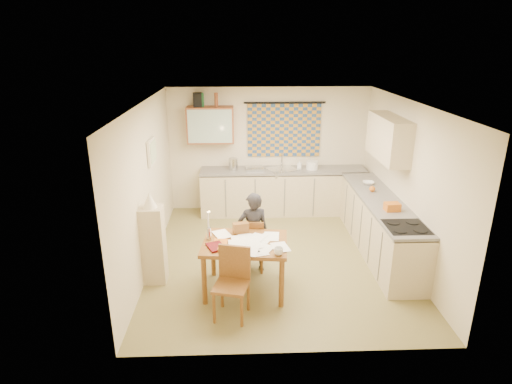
{
  "coord_description": "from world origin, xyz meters",
  "views": [
    {
      "loc": [
        -0.59,
        -6.19,
        3.35
      ],
      "look_at": [
        -0.34,
        0.2,
        1.07
      ],
      "focal_mm": 30.0,
      "sensor_mm": 36.0,
      "label": 1
    }
  ],
  "objects_px": {
    "counter_back": "(283,192)",
    "dining_table": "(245,266)",
    "counter_right": "(379,226)",
    "shelf_stand": "(154,245)",
    "chair_far": "(251,253)",
    "stove": "(403,256)",
    "person": "(253,232)"
  },
  "relations": [
    {
      "from": "counter_right",
      "to": "stove",
      "type": "xyz_separation_m",
      "value": [
        0.0,
        -1.09,
        0.01
      ]
    },
    {
      "from": "counter_right",
      "to": "dining_table",
      "type": "distance_m",
      "value": 2.5
    },
    {
      "from": "person",
      "to": "shelf_stand",
      "type": "height_order",
      "value": "person"
    },
    {
      "from": "counter_back",
      "to": "dining_table",
      "type": "xyz_separation_m",
      "value": [
        -0.81,
        -2.87,
        -0.07
      ]
    },
    {
      "from": "dining_table",
      "to": "person",
      "type": "distance_m",
      "value": 0.62
    },
    {
      "from": "chair_far",
      "to": "shelf_stand",
      "type": "xyz_separation_m",
      "value": [
        -1.41,
        -0.3,
        0.32
      ]
    },
    {
      "from": "counter_right",
      "to": "shelf_stand",
      "type": "xyz_separation_m",
      "value": [
        -3.54,
        -0.83,
        0.13
      ]
    },
    {
      "from": "person",
      "to": "stove",
      "type": "bearing_deg",
      "value": 156.98
    },
    {
      "from": "chair_far",
      "to": "counter_back",
      "type": "bearing_deg",
      "value": -102.89
    },
    {
      "from": "counter_right",
      "to": "dining_table",
      "type": "relative_size",
      "value": 2.41
    },
    {
      "from": "stove",
      "to": "shelf_stand",
      "type": "distance_m",
      "value": 3.55
    },
    {
      "from": "stove",
      "to": "counter_right",
      "type": "bearing_deg",
      "value": 90.0
    },
    {
      "from": "counter_back",
      "to": "dining_table",
      "type": "relative_size",
      "value": 2.7
    },
    {
      "from": "counter_right",
      "to": "counter_back",
      "type": "bearing_deg",
      "value": 129.11
    },
    {
      "from": "dining_table",
      "to": "chair_far",
      "type": "distance_m",
      "value": 0.61
    },
    {
      "from": "stove",
      "to": "dining_table",
      "type": "distance_m",
      "value": 2.23
    },
    {
      "from": "counter_back",
      "to": "chair_far",
      "type": "xyz_separation_m",
      "value": [
        -0.71,
        -2.28,
        -0.19
      ]
    },
    {
      "from": "counter_right",
      "to": "dining_table",
      "type": "bearing_deg",
      "value": -153.28
    },
    {
      "from": "person",
      "to": "dining_table",
      "type": "bearing_deg",
      "value": 67.45
    },
    {
      "from": "person",
      "to": "counter_right",
      "type": "bearing_deg",
      "value": -174.03
    },
    {
      "from": "stove",
      "to": "shelf_stand",
      "type": "height_order",
      "value": "shelf_stand"
    },
    {
      "from": "stove",
      "to": "dining_table",
      "type": "bearing_deg",
      "value": -179.04
    },
    {
      "from": "counter_right",
      "to": "person",
      "type": "xyz_separation_m",
      "value": [
        -2.1,
        -0.57,
        0.18
      ]
    },
    {
      "from": "chair_far",
      "to": "person",
      "type": "distance_m",
      "value": 0.37
    },
    {
      "from": "counter_back",
      "to": "counter_right",
      "type": "bearing_deg",
      "value": -50.89
    },
    {
      "from": "stove",
      "to": "chair_far",
      "type": "xyz_separation_m",
      "value": [
        -2.13,
        0.55,
        -0.2
      ]
    },
    {
      "from": "stove",
      "to": "chair_far",
      "type": "relative_size",
      "value": 1.08
    },
    {
      "from": "dining_table",
      "to": "chair_far",
      "type": "relative_size",
      "value": 1.44
    },
    {
      "from": "counter_back",
      "to": "chair_far",
      "type": "relative_size",
      "value": 3.88
    },
    {
      "from": "counter_back",
      "to": "person",
      "type": "distance_m",
      "value": 2.42
    },
    {
      "from": "counter_back",
      "to": "dining_table",
      "type": "bearing_deg",
      "value": -105.81
    },
    {
      "from": "stove",
      "to": "person",
      "type": "distance_m",
      "value": 2.17
    }
  ]
}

